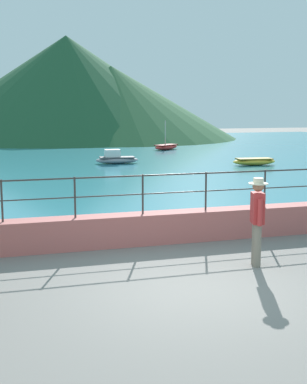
% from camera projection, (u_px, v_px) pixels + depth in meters
% --- Properties ---
extents(ground_plane, '(120.00, 120.00, 0.00)m').
position_uv_depth(ground_plane, '(192.00, 289.00, 9.10)').
color(ground_plane, slate).
extents(promenade_wall, '(20.00, 0.56, 0.70)m').
position_uv_depth(promenade_wall, '(143.00, 229.00, 12.07)').
color(promenade_wall, '#BC605B').
rests_on(promenade_wall, ground).
extents(railing, '(18.44, 0.04, 0.90)m').
position_uv_depth(railing, '(143.00, 187.00, 11.92)').
color(railing, '#383330').
rests_on(railing, promenade_wall).
extents(lake_water, '(64.00, 44.32, 0.06)m').
position_uv_depth(lake_water, '(49.00, 155.00, 33.55)').
color(lake_water, teal).
rests_on(lake_water, ground).
extents(hill_main, '(29.84, 29.84, 9.89)m').
position_uv_depth(hill_main, '(67.00, 87.00, 52.10)').
color(hill_main, '#1E4C2D').
rests_on(hill_main, ground).
extents(hill_secondary, '(23.92, 23.92, 6.85)m').
position_uv_depth(hill_secondary, '(111.00, 103.00, 50.36)').
color(hill_secondary, '#285633').
rests_on(hill_secondary, ground).
extents(person_walking, '(0.38, 0.55, 1.75)m').
position_uv_depth(person_walking, '(257.00, 217.00, 10.29)').
color(person_walking, slate).
rests_on(person_walking, ground).
extents(boat_1, '(2.37, 1.09, 0.36)m').
position_uv_depth(boat_1, '(254.00, 161.00, 27.62)').
color(boat_1, gold).
rests_on(boat_1, lake_water).
extents(boat_3, '(2.36, 1.07, 0.76)m').
position_uv_depth(boat_3, '(116.00, 159.00, 28.34)').
color(boat_3, gray).
rests_on(boat_3, lake_water).
extents(boat_5, '(2.39, 2.09, 2.04)m').
position_uv_depth(boat_5, '(166.00, 147.00, 37.34)').
color(boat_5, red).
rests_on(boat_5, lake_water).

